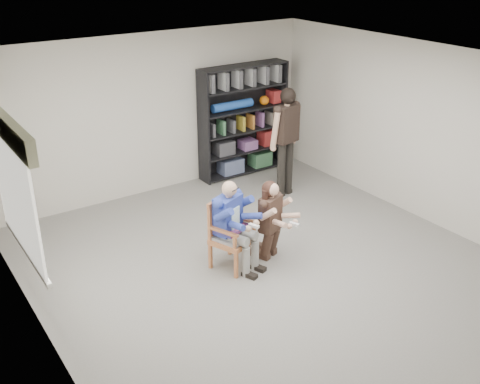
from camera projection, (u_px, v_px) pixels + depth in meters
room_shell at (280, 179)px, 7.11m from camera, size 6.00×7.00×2.80m
floor at (277, 273)px, 7.69m from camera, size 6.00×7.00×0.01m
window_left at (16, 189)px, 6.26m from camera, size 0.16×2.00×1.75m
armchair at (233, 234)px, 7.67m from camera, size 0.73×0.72×0.99m
seated_man at (233, 225)px, 7.61m from camera, size 0.79×0.92×1.29m
kneeling_woman at (272, 221)px, 7.84m from camera, size 0.74×0.92×1.18m
bookshelf at (243, 121)px, 10.60m from camera, size 1.80×0.38×2.10m
standing_man at (286, 144)px, 9.68m from camera, size 0.64×0.43×1.92m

